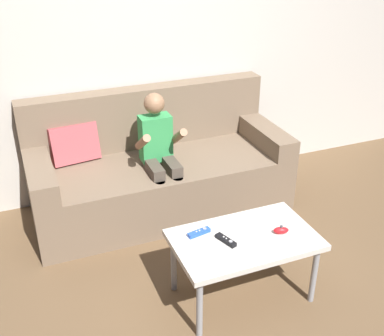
{
  "coord_description": "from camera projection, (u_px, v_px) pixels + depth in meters",
  "views": [
    {
      "loc": [
        -1.08,
        -1.65,
        2.06
      ],
      "look_at": [
        -0.04,
        0.92,
        0.61
      ],
      "focal_mm": 45.07,
      "sensor_mm": 36.0,
      "label": 1
    }
  ],
  "objects": [
    {
      "name": "person_seated_on_couch",
      "position": [
        160.0,
        152.0,
        3.45
      ],
      "size": [
        0.32,
        0.39,
        0.97
      ],
      "color": "#4C4238",
      "rests_on": "ground"
    },
    {
      "name": "wall_back",
      "position": [
        149.0,
        36.0,
        3.64
      ],
      "size": [
        5.08,
        0.05,
        2.5
      ],
      "primitive_type": "cube",
      "color": "beige",
      "rests_on": "ground"
    },
    {
      "name": "couch",
      "position": [
        157.0,
        171.0,
        3.73
      ],
      "size": [
        1.93,
        0.8,
        0.9
      ],
      "color": "#75604C",
      "rests_on": "ground"
    },
    {
      "name": "game_remote_blue_far_corner",
      "position": [
        199.0,
        233.0,
        2.78
      ],
      "size": [
        0.14,
        0.06,
        0.03
      ],
      "color": "blue",
      "rests_on": "coffee_table"
    },
    {
      "name": "game_remote_black_near_edge",
      "position": [
        226.0,
        240.0,
        2.71
      ],
      "size": [
        0.08,
        0.14,
        0.03
      ],
      "color": "black",
      "rests_on": "coffee_table"
    },
    {
      "name": "ground_plane",
      "position": [
        261.0,
        335.0,
        2.67
      ],
      "size": [
        10.15,
        10.15,
        0.0
      ],
      "primitive_type": "plane",
      "color": "brown"
    },
    {
      "name": "coffee_table",
      "position": [
        244.0,
        244.0,
        2.78
      ],
      "size": [
        0.83,
        0.5,
        0.43
      ],
      "color": "beige",
      "rests_on": "ground"
    },
    {
      "name": "nunchuk_red",
      "position": [
        281.0,
        230.0,
        2.78
      ],
      "size": [
        0.1,
        0.07,
        0.05
      ],
      "color": "red",
      "rests_on": "coffee_table"
    }
  ]
}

